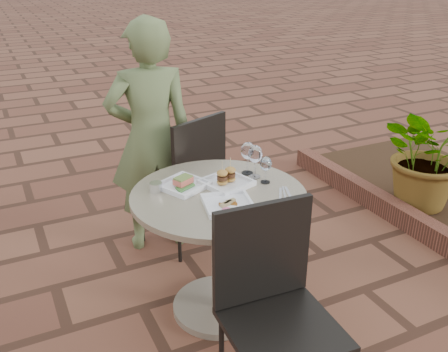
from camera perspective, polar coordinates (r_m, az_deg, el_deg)
name	(u,v)px	position (r m, az deg, el deg)	size (l,w,h in m)	color
ground	(241,331)	(2.79, 2.01, -17.32)	(60.00, 60.00, 0.00)	brown
cafe_table	(219,235)	(2.65, -0.59, -6.76)	(0.90, 0.90, 0.73)	gray
chair_far	(189,172)	(3.23, -4.05, 0.47)	(0.57, 0.57, 0.93)	black
chair_near	(273,296)	(2.13, 5.58, -13.48)	(0.46, 0.46, 0.93)	black
diner	(151,139)	(3.21, -8.37, 4.20)	(0.56, 0.36, 1.52)	#516034
plate_salmon	(183,184)	(2.60, -4.66, -0.95)	(0.29, 0.29, 0.06)	white
plate_sliders	(226,180)	(2.61, 0.26, -0.47)	(0.28, 0.28, 0.15)	white
plate_tuna	(228,204)	(2.40, 0.46, -3.20)	(0.27, 0.27, 0.03)	white
wine_glass_right	(266,164)	(2.62, 4.80, 1.32)	(0.06, 0.06, 0.15)	white
wine_glass_mid	(248,152)	(2.71, 2.74, 2.81)	(0.08, 0.08, 0.18)	white
wine_glass_far	(255,155)	(2.67, 3.58, 2.43)	(0.08, 0.08, 0.18)	white
steel_ramekin	(156,187)	(2.57, -7.78, -1.27)	(0.06, 0.06, 0.05)	silver
cutlery_set	(285,195)	(2.53, 6.96, -2.21)	(0.09, 0.21, 0.00)	silver
planter_curb	(423,228)	(3.80, 21.77, -5.51)	(0.12, 3.00, 0.15)	brown
potted_plant_a	(430,152)	(4.02, 22.50, 2.53)	(0.77, 0.67, 0.86)	#33662D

